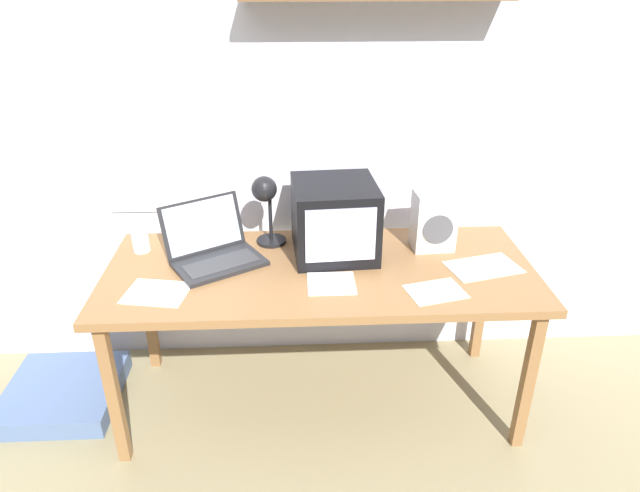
{
  "coord_description": "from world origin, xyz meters",
  "views": [
    {
      "loc": [
        -0.1,
        -2.04,
        1.84
      ],
      "look_at": [
        0.0,
        0.0,
        0.8
      ],
      "focal_mm": 32.0,
      "sensor_mm": 36.0,
      "label": 1
    }
  ],
  "objects": [
    {
      "name": "ground_plane",
      "position": [
        0.0,
        0.0,
        0.0
      ],
      "size": [
        12.0,
        12.0,
        0.0
      ],
      "primitive_type": "plane",
      "color": "#928661"
    },
    {
      "name": "back_wall",
      "position": [
        0.01,
        0.45,
        1.31
      ],
      "size": [
        5.6,
        0.24,
        2.6
      ],
      "color": "silver",
      "rests_on": "ground_plane"
    },
    {
      "name": "corner_desk",
      "position": [
        0.0,
        0.0,
        0.65
      ],
      "size": [
        1.76,
        0.73,
        0.7
      ],
      "color": "olive",
      "rests_on": "ground_plane"
    },
    {
      "name": "crt_monitor",
      "position": [
        0.07,
        0.14,
        0.86
      ],
      "size": [
        0.36,
        0.38,
        0.31
      ],
      "rotation": [
        0.0,
        0.0,
        0.07
      ],
      "color": "black",
      "rests_on": "corner_desk"
    },
    {
      "name": "laptop",
      "position": [
        -0.45,
        0.09,
        0.76
      ],
      "size": [
        0.45,
        0.44,
        0.24
      ],
      "rotation": [
        0.0,
        0.0,
        0.54
      ],
      "color": "#232326",
      "rests_on": "corner_desk"
    },
    {
      "name": "desk_lamp",
      "position": [
        -0.22,
        0.2,
        0.93
      ],
      "size": [
        0.14,
        0.18,
        0.33
      ],
      "rotation": [
        0.0,
        0.0,
        -0.29
      ],
      "color": "black",
      "rests_on": "corner_desk"
    },
    {
      "name": "juice_glass",
      "position": [
        -0.76,
        0.19,
        0.77
      ],
      "size": [
        0.07,
        0.07,
        0.15
      ],
      "color": "white",
      "rests_on": "corner_desk"
    },
    {
      "name": "space_heater",
      "position": [
        0.5,
        0.16,
        0.83
      ],
      "size": [
        0.18,
        0.15,
        0.26
      ],
      "rotation": [
        0.0,
        0.0,
        0.07
      ],
      "color": "white",
      "rests_on": "corner_desk"
    },
    {
      "name": "loose_paper_near_laptop",
      "position": [
        0.43,
        -0.21,
        0.7
      ],
      "size": [
        0.24,
        0.2,
        0.0
      ],
      "rotation": [
        0.0,
        0.0,
        0.24
      ],
      "color": "white",
      "rests_on": "corner_desk"
    },
    {
      "name": "open_notebook",
      "position": [
        0.67,
        -0.03,
        0.7
      ],
      "size": [
        0.32,
        0.25,
        0.0
      ],
      "rotation": [
        0.0,
        0.0,
        0.25
      ],
      "color": "white",
      "rests_on": "corner_desk"
    },
    {
      "name": "loose_paper_near_monitor",
      "position": [
        -0.63,
        -0.17,
        0.7
      ],
      "size": [
        0.26,
        0.22,
        0.0
      ],
      "rotation": [
        0.0,
        0.0,
        -0.18
      ],
      "color": "white",
      "rests_on": "corner_desk"
    },
    {
      "name": "printed_handout",
      "position": [
        0.04,
        -0.13,
        0.7
      ],
      "size": [
        0.19,
        0.18,
        0.0
      ],
      "rotation": [
        0.0,
        0.0,
        0.0
      ],
      "color": "white",
      "rests_on": "corner_desk"
    },
    {
      "name": "floor_cushion",
      "position": [
        -1.18,
        0.05,
        0.05
      ],
      "size": [
        0.5,
        0.5,
        0.09
      ],
      "color": "slate",
      "rests_on": "ground_plane"
    }
  ]
}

